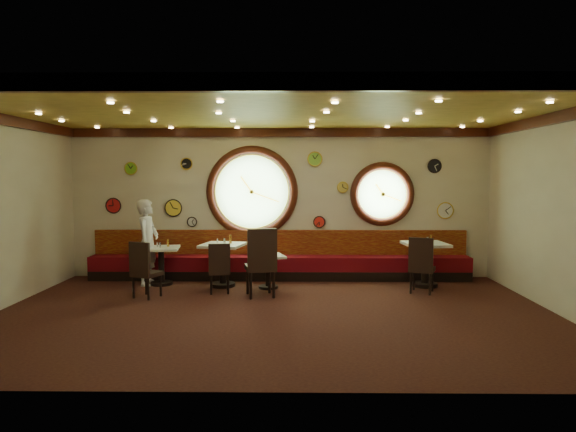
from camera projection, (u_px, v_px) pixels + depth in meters
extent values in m
cube|color=black|center=(275.00, 313.00, 8.20)|extent=(9.00, 6.00, 0.00)
cube|color=gold|center=(274.00, 111.00, 7.95)|extent=(9.00, 6.00, 0.02)
cube|color=beige|center=(280.00, 203.00, 11.07)|extent=(9.00, 0.02, 3.20)
cube|color=beige|center=(263.00, 236.00, 5.09)|extent=(9.00, 0.02, 3.20)
cube|color=beige|center=(562.00, 214.00, 8.02)|extent=(0.02, 6.00, 3.20)
cube|color=#361209|center=(280.00, 133.00, 10.90)|extent=(9.00, 0.10, 0.18)
cube|color=#361209|center=(262.00, 82.00, 5.02)|extent=(9.00, 0.10, 0.18)
cube|color=#361209|center=(563.00, 116.00, 7.90)|extent=(0.10, 6.00, 0.18)
cube|color=black|center=(280.00, 274.00, 10.91)|extent=(8.00, 0.55, 0.20)
cube|color=#5A0711|center=(280.00, 263.00, 10.89)|extent=(8.00, 0.55, 0.30)
cube|color=#600708|center=(280.00, 243.00, 11.07)|extent=(8.00, 0.10, 0.55)
cylinder|color=#8FCF7C|center=(252.00, 192.00, 11.05)|extent=(1.66, 0.02, 1.66)
torus|color=#361209|center=(252.00, 192.00, 11.03)|extent=(1.98, 0.18, 1.98)
torus|color=gold|center=(252.00, 192.00, 11.00)|extent=(1.61, 0.03, 1.61)
cylinder|color=#8FCF7C|center=(382.00, 194.00, 11.02)|extent=(1.10, 0.02, 1.10)
torus|color=#361209|center=(382.00, 194.00, 11.00)|extent=(1.38, 0.18, 1.38)
torus|color=gold|center=(382.00, 194.00, 10.97)|extent=(1.09, 0.03, 1.09)
cylinder|color=yellow|center=(173.00, 208.00, 11.06)|extent=(0.36, 0.03, 0.36)
cylinder|color=#6EB624|center=(131.00, 168.00, 11.01)|extent=(0.26, 0.03, 0.26)
cylinder|color=#83C73E|center=(315.00, 159.00, 10.94)|extent=(0.30, 0.03, 0.30)
cylinder|color=gold|center=(343.00, 187.00, 10.98)|extent=(0.22, 0.03, 0.22)
cylinder|color=black|center=(434.00, 166.00, 10.92)|extent=(0.28, 0.03, 0.28)
cylinder|color=red|center=(319.00, 222.00, 11.05)|extent=(0.24, 0.03, 0.24)
cylinder|color=black|center=(187.00, 164.00, 10.99)|extent=(0.24, 0.03, 0.24)
cylinder|color=red|center=(113.00, 206.00, 11.08)|extent=(0.32, 0.03, 0.32)
cylinder|color=silver|center=(445.00, 211.00, 10.99)|extent=(0.34, 0.03, 0.34)
cylinder|color=silver|center=(192.00, 222.00, 11.08)|extent=(0.20, 0.03, 0.20)
cylinder|color=black|center=(162.00, 283.00, 10.35)|extent=(0.44, 0.44, 0.06)
cylinder|color=black|center=(161.00, 266.00, 10.33)|extent=(0.12, 0.12, 0.70)
cube|color=silver|center=(161.00, 248.00, 10.30)|extent=(0.77, 0.77, 0.05)
cylinder|color=black|center=(223.00, 285.00, 10.21)|extent=(0.49, 0.49, 0.07)
cylinder|color=black|center=(223.00, 265.00, 10.18)|extent=(0.13, 0.13, 0.78)
cube|color=silver|center=(223.00, 245.00, 10.15)|extent=(0.92, 0.92, 0.06)
cylinder|color=black|center=(268.00, 287.00, 10.02)|extent=(0.37, 0.37, 0.05)
cylinder|color=black|center=(268.00, 272.00, 10.00)|extent=(0.10, 0.10, 0.60)
cube|color=silver|center=(268.00, 256.00, 9.97)|extent=(0.74, 0.74, 0.04)
cylinder|color=black|center=(425.00, 285.00, 10.20)|extent=(0.50, 0.50, 0.07)
cylinder|color=black|center=(425.00, 265.00, 10.17)|extent=(0.14, 0.14, 0.79)
cube|color=silver|center=(425.00, 244.00, 10.14)|extent=(0.88, 0.88, 0.06)
cube|color=black|center=(147.00, 274.00, 9.25)|extent=(0.57, 0.57, 0.07)
cube|color=black|center=(139.00, 258.00, 9.06)|extent=(0.41, 0.23, 0.56)
cube|color=black|center=(219.00, 272.00, 9.63)|extent=(0.45, 0.45, 0.07)
cube|color=black|center=(219.00, 258.00, 9.44)|extent=(0.40, 0.11, 0.52)
cube|color=black|center=(260.00, 268.00, 9.33)|extent=(0.63, 0.63, 0.09)
cube|color=black|center=(262.00, 248.00, 9.08)|extent=(0.53, 0.19, 0.69)
cube|color=black|center=(422.00, 269.00, 9.62)|extent=(0.58, 0.58, 0.08)
cube|color=black|center=(421.00, 253.00, 9.42)|extent=(0.43, 0.22, 0.58)
cylinder|color=silver|center=(157.00, 244.00, 10.34)|extent=(0.03, 0.03, 0.09)
cylinder|color=silver|center=(217.00, 241.00, 10.23)|extent=(0.03, 0.03, 0.09)
cylinder|color=silver|center=(263.00, 252.00, 10.05)|extent=(0.03, 0.03, 0.09)
cylinder|color=silver|center=(419.00, 240.00, 10.18)|extent=(0.03, 0.03, 0.10)
cylinder|color=silver|center=(160.00, 245.00, 10.26)|extent=(0.04, 0.04, 0.10)
cylinder|color=silver|center=(224.00, 241.00, 10.11)|extent=(0.04, 0.04, 0.11)
cylinder|color=silver|center=(269.00, 253.00, 9.89)|extent=(0.03, 0.03, 0.09)
cylinder|color=silver|center=(427.00, 240.00, 10.14)|extent=(0.04, 0.04, 0.11)
cylinder|color=gold|center=(168.00, 243.00, 10.36)|extent=(0.05, 0.05, 0.15)
cylinder|color=gold|center=(230.00, 239.00, 10.17)|extent=(0.05, 0.05, 0.17)
cylinder|color=orange|center=(272.00, 251.00, 10.07)|extent=(0.05, 0.05, 0.15)
cylinder|color=orange|center=(431.00, 239.00, 10.17)|extent=(0.04, 0.04, 0.14)
imported|color=white|center=(148.00, 242.00, 10.30)|extent=(0.47, 0.67, 1.72)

